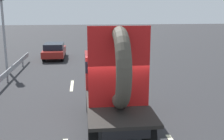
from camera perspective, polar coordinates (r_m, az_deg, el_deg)
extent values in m
plane|color=#28282B|center=(10.05, -0.66, -12.27)|extent=(120.00, 120.00, 0.00)
cylinder|color=black|center=(11.57, -4.59, -6.21)|extent=(0.28, 0.99, 0.99)
cylinder|color=black|center=(11.73, 3.78, -5.92)|extent=(0.28, 0.99, 0.99)
cylinder|color=black|center=(8.56, -3.94, -13.31)|extent=(0.28, 0.99, 0.99)
cylinder|color=black|center=(8.77, 7.51, -12.71)|extent=(0.28, 0.99, 0.99)
cube|color=black|center=(9.86, 0.63, -6.68)|extent=(1.30, 5.15, 0.25)
cube|color=maroon|center=(11.27, -0.39, 0.05)|extent=(2.00, 1.73, 1.35)
cube|color=black|center=(11.16, -0.36, 1.48)|extent=(2.02, 1.65, 0.44)
cube|color=black|center=(8.99, 1.29, -7.46)|extent=(2.00, 3.42, 0.10)
cube|color=black|center=(10.39, 0.12, -1.19)|extent=(1.80, 0.08, 1.10)
torus|color=#474238|center=(8.48, 1.46, 0.52)|extent=(0.45, 2.52, 2.52)
cube|color=red|center=(8.48, 1.46, 0.52)|extent=(1.90, 0.03, 2.52)
cylinder|color=black|center=(25.31, -13.10, 3.50)|extent=(0.21, 0.61, 0.61)
cylinder|color=black|center=(25.17, -9.74, 3.60)|extent=(0.21, 0.61, 0.61)
cylinder|color=black|center=(22.80, -13.85, 2.46)|extent=(0.21, 0.61, 0.61)
cylinder|color=black|center=(22.65, -10.12, 2.57)|extent=(0.21, 0.61, 0.61)
cube|color=maroon|center=(23.93, -11.72, 3.68)|extent=(1.71, 4.00, 0.52)
cube|color=black|center=(23.76, -11.80, 4.83)|extent=(1.54, 2.24, 0.48)
cylinder|color=gray|center=(20.00, -21.22, 6.44)|extent=(0.16, 0.16, 4.67)
cylinder|color=slate|center=(17.12, -20.65, -1.47)|extent=(0.10, 0.10, 0.55)
cylinder|color=slate|center=(21.23, -17.83, 1.38)|extent=(0.10, 0.10, 0.55)
cube|color=beige|center=(15.57, -8.21, -3.17)|extent=(0.16, 2.18, 0.01)
cube|color=beige|center=(16.01, 4.24, -2.62)|extent=(0.16, 2.72, 0.01)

